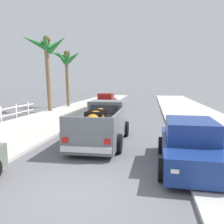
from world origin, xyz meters
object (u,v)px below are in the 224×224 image
object	(u,v)px
car_left_mid	(190,145)
palm_tree_left_mid	(47,50)
pickup_truck	(102,125)
palm_tree_right_fore	(66,60)
car_right_near	(106,101)

from	to	relation	value
car_left_mid	palm_tree_left_mid	xyz separation A→B (m)	(-10.53, 12.34, 4.85)
pickup_truck	palm_tree_left_mid	xyz separation A→B (m)	(-7.03, 9.73, 4.75)
pickup_truck	car_left_mid	bearing A→B (deg)	-36.73
pickup_truck	palm_tree_right_fore	bearing A→B (deg)	116.03
palm_tree_right_fore	palm_tree_left_mid	bearing A→B (deg)	-92.41
car_left_mid	palm_tree_right_fore	size ratio (longest dim) A/B	0.69
palm_tree_left_mid	car_left_mid	bearing A→B (deg)	-49.52
car_left_mid	pickup_truck	bearing A→B (deg)	143.27
car_left_mid	palm_tree_left_mid	world-z (taller)	palm_tree_left_mid
pickup_truck	car_left_mid	distance (m)	4.37
palm_tree_left_mid	palm_tree_right_fore	bearing A→B (deg)	87.59
car_right_near	car_left_mid	bearing A→B (deg)	-70.67
pickup_truck	palm_tree_left_mid	size ratio (longest dim) A/B	0.76
car_right_near	palm_tree_left_mid	distance (m)	8.39
car_left_mid	palm_tree_left_mid	distance (m)	16.94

